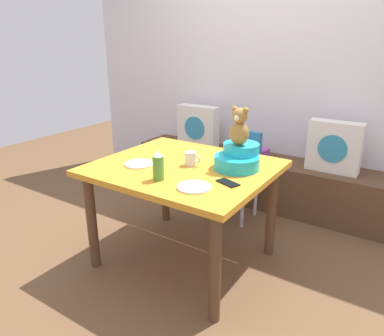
# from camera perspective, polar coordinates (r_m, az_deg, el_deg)

# --- Properties ---
(ground_plane) EXTENTS (8.00, 8.00, 0.00)m
(ground_plane) POSITION_cam_1_polar(r_m,az_deg,el_deg) (2.79, -1.16, -14.07)
(ground_plane) COLOR brown
(back_wall) EXTENTS (4.40, 0.10, 2.60)m
(back_wall) POSITION_cam_1_polar(r_m,az_deg,el_deg) (3.69, 12.73, 15.36)
(back_wall) COLOR silver
(back_wall) RESTS_ON ground_plane
(window_bench) EXTENTS (2.60, 0.44, 0.46)m
(window_bench) POSITION_cam_1_polar(r_m,az_deg,el_deg) (3.68, 9.97, -1.65)
(window_bench) COLOR brown
(window_bench) RESTS_ON ground_plane
(pillow_floral_left) EXTENTS (0.44, 0.15, 0.44)m
(pillow_floral_left) POSITION_cam_1_polar(r_m,az_deg,el_deg) (3.82, 0.97, 6.54)
(pillow_floral_left) COLOR white
(pillow_floral_left) RESTS_ON window_bench
(pillow_floral_right) EXTENTS (0.44, 0.15, 0.44)m
(pillow_floral_right) POSITION_cam_1_polar(r_m,az_deg,el_deg) (3.32, 21.57, 3.11)
(pillow_floral_right) COLOR white
(pillow_floral_right) RESTS_ON window_bench
(book_stack) EXTENTS (0.20, 0.14, 0.09)m
(book_stack) POSITION_cam_1_polar(r_m,az_deg,el_deg) (3.59, 10.33, 2.41)
(book_stack) COLOR purple
(book_stack) RESTS_ON window_bench
(dining_table) EXTENTS (1.17, 1.02, 0.74)m
(dining_table) POSITION_cam_1_polar(r_m,az_deg,el_deg) (2.49, -1.26, -1.79)
(dining_table) COLOR orange
(dining_table) RESTS_ON ground_plane
(highchair) EXTENTS (0.34, 0.47, 0.79)m
(highchair) POSITION_cam_1_polar(r_m,az_deg,el_deg) (3.20, 7.20, 0.79)
(highchair) COLOR #2672B2
(highchair) RESTS_ON ground_plane
(infant_seat_teal) EXTENTS (0.30, 0.33, 0.16)m
(infant_seat_teal) POSITION_cam_1_polar(r_m,az_deg,el_deg) (2.40, 7.29, 1.62)
(infant_seat_teal) COLOR #1DAFC3
(infant_seat_teal) RESTS_ON dining_table
(teddy_bear) EXTENTS (0.13, 0.12, 0.25)m
(teddy_bear) POSITION_cam_1_polar(r_m,az_deg,el_deg) (2.34, 7.50, 6.42)
(teddy_bear) COLOR olive
(teddy_bear) RESTS_ON infant_seat_teal
(ketchup_bottle) EXTENTS (0.07, 0.07, 0.18)m
(ketchup_bottle) POSITION_cam_1_polar(r_m,az_deg,el_deg) (2.19, -5.35, 0.29)
(ketchup_bottle) COLOR #4C8C33
(ketchup_bottle) RESTS_ON dining_table
(coffee_mug) EXTENTS (0.12, 0.08, 0.09)m
(coffee_mug) POSITION_cam_1_polar(r_m,az_deg,el_deg) (2.44, -0.17, 1.50)
(coffee_mug) COLOR silver
(coffee_mug) RESTS_ON dining_table
(dinner_plate_near) EXTENTS (0.20, 0.20, 0.01)m
(dinner_plate_near) POSITION_cam_1_polar(r_m,az_deg,el_deg) (2.49, -8.35, 0.65)
(dinner_plate_near) COLOR white
(dinner_plate_near) RESTS_ON dining_table
(dinner_plate_far) EXTENTS (0.20, 0.20, 0.01)m
(dinner_plate_far) POSITION_cam_1_polar(r_m,az_deg,el_deg) (2.08, 0.33, -3.01)
(dinner_plate_far) COLOR white
(dinner_plate_far) RESTS_ON dining_table
(cell_phone) EXTENTS (0.16, 0.11, 0.01)m
(cell_phone) POSITION_cam_1_polar(r_m,az_deg,el_deg) (2.16, 5.70, -2.35)
(cell_phone) COLOR black
(cell_phone) RESTS_ON dining_table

